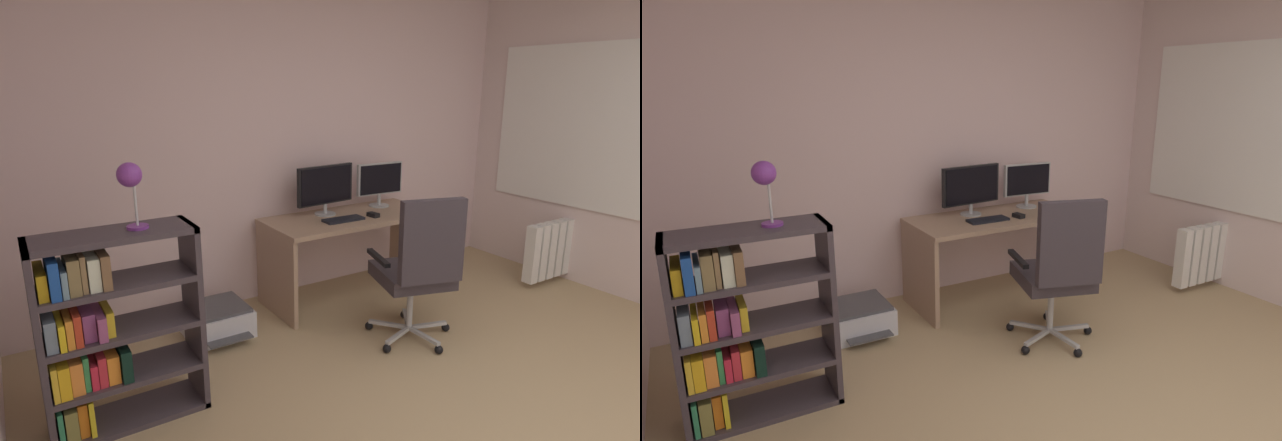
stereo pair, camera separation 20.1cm
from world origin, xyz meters
The scene contains 13 objects.
wall_back centered at (0.00, 2.80, 1.39)m, with size 4.56×0.10×2.79m, color silver.
window_pane centered at (2.28, 1.61, 1.42)m, with size 0.01×1.58×1.35m, color white.
window_frame centered at (2.27, 1.61, 1.42)m, with size 0.02×1.66×1.43m, color white.
desk centered at (0.33, 2.34, 0.53)m, with size 1.47×0.66×0.72m.
monitor_main centered at (0.16, 2.48, 0.96)m, with size 0.55×0.18×0.42m.
monitor_secondary centered at (0.73, 2.48, 0.95)m, with size 0.46×0.18×0.39m.
keyboard centered at (0.17, 2.24, 0.73)m, with size 0.34×0.13×0.02m, color black.
computer_mouse centered at (0.45, 2.21, 0.74)m, with size 0.06×0.10×0.03m, color black.
office_chair centered at (0.22, 1.40, 0.58)m, with size 0.63×0.66×1.08m.
bookshelf centered at (-1.77, 1.61, 0.54)m, with size 0.81×0.31×1.07m.
desk_lamp centered at (-1.57, 1.61, 1.32)m, with size 0.13×0.12×0.34m.
printer centered at (-0.92, 2.29, 0.11)m, with size 0.46×0.52×0.22m.
radiator centered at (2.18, 1.61, 0.32)m, with size 0.90×0.10×0.52m.
Camera 1 is at (-2.12, -1.03, 1.79)m, focal length 28.82 mm.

